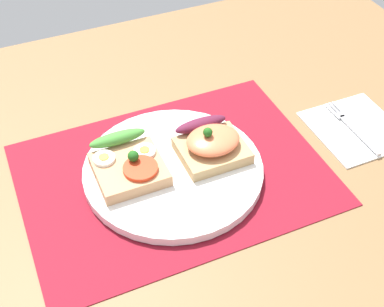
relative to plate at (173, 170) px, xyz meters
The scene contains 7 objects.
ground_plane 2.59cm from the plate, ahead, with size 120.00×90.00×3.20cm, color brown.
placemat 0.84cm from the plate, ahead, with size 43.90×32.09×0.30cm, color maroon.
plate is the anchor object (origin of this frame).
sandwich_egg_tomato 6.73cm from the plate, 164.31° to the left, with size 9.63×10.67×4.14cm.
sandwich_salmon 6.79cm from the plate, ahead, with size 9.68×9.80×5.45cm.
napkin 30.86cm from the plate, ahead, with size 13.52×14.17×0.60cm, color white.
fork 30.05cm from the plate, ahead, with size 1.62×13.57×0.32cm.
Camera 1 is at (-19.20, -51.05, 56.40)cm, focal length 49.79 mm.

